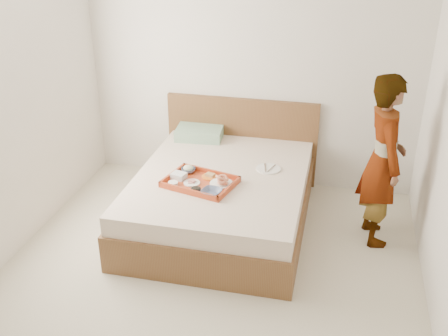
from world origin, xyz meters
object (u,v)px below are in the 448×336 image
Objects in this scene: bed at (221,199)px; dinner_plate at (268,169)px; tray at (200,182)px; person at (383,161)px.

dinner_plate reaches higher than bed.
tray is 0.71m from dinner_plate.
bed is at bearing 74.03° from tray.
person is at bearing -6.55° from dinner_plate.
bed is at bearing -153.53° from dinner_plate.
person is (1.43, 0.09, 0.52)m from bed.
bed is 0.40m from tray.
person is (1.02, -0.12, 0.25)m from dinner_plate.
person reaches higher than dinner_plate.
person reaches higher than bed.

